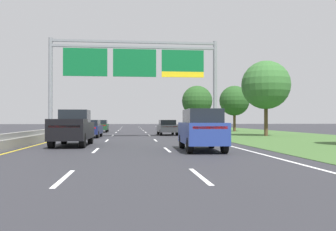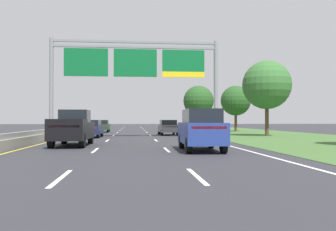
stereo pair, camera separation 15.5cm
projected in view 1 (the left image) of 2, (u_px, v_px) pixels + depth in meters
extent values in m
plane|color=#2B2B30|center=(131.00, 137.00, 34.32)|extent=(220.00, 220.00, 0.00)
cube|color=white|center=(64.00, 178.00, 9.76)|extent=(0.14, 3.00, 0.01)
cube|color=white|center=(96.00, 150.00, 18.71)|extent=(0.14, 3.00, 0.01)
cube|color=white|center=(107.00, 140.00, 27.66)|extent=(0.14, 3.00, 0.01)
cube|color=white|center=(113.00, 135.00, 36.61)|extent=(0.14, 3.00, 0.01)
cube|color=white|center=(116.00, 132.00, 45.57)|extent=(0.14, 3.00, 0.01)
cube|color=white|center=(118.00, 130.00, 54.52)|extent=(0.14, 3.00, 0.01)
cube|color=white|center=(120.00, 129.00, 63.47)|extent=(0.14, 3.00, 0.01)
cube|color=white|center=(121.00, 128.00, 72.42)|extent=(0.14, 3.00, 0.01)
cube|color=white|center=(122.00, 127.00, 81.37)|extent=(0.14, 3.00, 0.01)
cube|color=white|center=(200.00, 176.00, 10.14)|extent=(0.14, 3.00, 0.01)
cube|color=white|center=(167.00, 150.00, 19.09)|extent=(0.14, 3.00, 0.01)
cube|color=white|center=(155.00, 140.00, 28.04)|extent=(0.14, 3.00, 0.01)
cube|color=white|center=(149.00, 135.00, 36.99)|extent=(0.14, 3.00, 0.01)
cube|color=white|center=(146.00, 132.00, 45.95)|extent=(0.14, 3.00, 0.01)
cube|color=white|center=(143.00, 130.00, 54.90)|extent=(0.14, 3.00, 0.01)
cube|color=white|center=(141.00, 129.00, 63.85)|extent=(0.14, 3.00, 0.01)
cube|color=white|center=(140.00, 128.00, 72.80)|extent=(0.14, 3.00, 0.01)
cube|color=white|center=(139.00, 127.00, 81.75)|extent=(0.14, 3.00, 0.01)
cube|color=white|center=(193.00, 136.00, 34.93)|extent=(0.16, 106.00, 0.01)
cube|color=gold|center=(67.00, 137.00, 33.71)|extent=(0.16, 106.00, 0.01)
cube|color=#3D602D|center=(274.00, 136.00, 35.75)|extent=(14.00, 110.00, 0.02)
cube|color=gray|center=(60.00, 134.00, 33.64)|extent=(0.60, 110.00, 0.55)
cube|color=gray|center=(60.00, 129.00, 33.65)|extent=(0.25, 110.00, 0.30)
cylinder|color=gray|center=(50.00, 88.00, 31.85)|extent=(0.36, 0.36, 8.80)
cylinder|color=gray|center=(215.00, 89.00, 33.36)|extent=(0.36, 0.36, 8.80)
cube|color=gray|center=(135.00, 42.00, 32.66)|extent=(14.70, 0.24, 0.20)
cube|color=gray|center=(135.00, 47.00, 32.65)|extent=(14.70, 0.24, 0.20)
cube|color=#0C602D|center=(85.00, 62.00, 32.01)|extent=(3.83, 0.12, 2.47)
cube|color=#0C602D|center=(135.00, 63.00, 32.45)|extent=(3.83, 0.12, 2.47)
cube|color=#0C602D|center=(183.00, 61.00, 32.90)|extent=(3.83, 0.12, 1.97)
cube|color=yellow|center=(183.00, 75.00, 32.89)|extent=(3.83, 0.12, 0.50)
cube|color=black|center=(73.00, 131.00, 22.06)|extent=(2.06, 5.42, 1.00)
cube|color=black|center=(75.00, 116.00, 22.91)|extent=(1.74, 1.92, 0.78)
cube|color=#B21414|center=(64.00, 126.00, 19.41)|extent=(1.68, 0.10, 0.12)
cube|color=black|center=(67.00, 121.00, 20.34)|extent=(2.02, 1.97, 0.20)
cylinder|color=black|center=(64.00, 137.00, 23.80)|extent=(0.31, 0.84, 0.84)
cylinder|color=black|center=(90.00, 137.00, 23.96)|extent=(0.31, 0.84, 0.84)
cylinder|color=black|center=(51.00, 141.00, 20.14)|extent=(0.31, 0.84, 0.84)
cylinder|color=black|center=(83.00, 140.00, 20.30)|extent=(0.31, 0.84, 0.84)
cube|color=#161E47|center=(90.00, 130.00, 32.67)|extent=(1.94, 4.45, 0.72)
cube|color=black|center=(90.00, 123.00, 32.63)|extent=(1.63, 2.34, 0.52)
cube|color=#B21414|center=(87.00, 128.00, 30.52)|extent=(1.53, 0.12, 0.12)
cylinder|color=black|center=(84.00, 133.00, 34.10)|extent=(0.24, 0.67, 0.66)
cylinder|color=black|center=(101.00, 133.00, 34.22)|extent=(0.24, 0.67, 0.66)
cylinder|color=black|center=(78.00, 134.00, 31.11)|extent=(0.24, 0.67, 0.66)
cylinder|color=black|center=(97.00, 134.00, 31.23)|extent=(0.24, 0.67, 0.66)
cube|color=navy|center=(201.00, 133.00, 18.60)|extent=(2.03, 4.75, 1.05)
cube|color=black|center=(202.00, 116.00, 18.46)|extent=(1.72, 3.04, 0.68)
cube|color=#B21414|center=(210.00, 128.00, 16.30)|extent=(1.60, 0.12, 0.12)
cylinder|color=black|center=(182.00, 141.00, 20.12)|extent=(0.28, 0.77, 0.76)
cylinder|color=black|center=(211.00, 141.00, 20.25)|extent=(0.28, 0.77, 0.76)
cylinder|color=black|center=(190.00, 145.00, 16.94)|extent=(0.28, 0.77, 0.76)
cylinder|color=black|center=(224.00, 145.00, 17.06)|extent=(0.28, 0.77, 0.76)
cube|color=slate|center=(167.00, 128.00, 38.04)|extent=(1.91, 4.44, 0.72)
cube|color=black|center=(167.00, 122.00, 37.99)|extent=(1.61, 2.33, 0.52)
cube|color=#B21414|center=(170.00, 127.00, 35.89)|extent=(1.53, 0.11, 0.12)
cylinder|color=black|center=(158.00, 131.00, 39.42)|extent=(0.23, 0.66, 0.66)
cylinder|color=black|center=(173.00, 131.00, 39.61)|extent=(0.23, 0.66, 0.66)
cylinder|color=black|center=(161.00, 132.00, 36.45)|extent=(0.23, 0.66, 0.66)
cylinder|color=black|center=(177.00, 132.00, 36.64)|extent=(0.23, 0.66, 0.66)
cube|color=#193D23|center=(101.00, 127.00, 46.89)|extent=(1.86, 4.42, 0.72)
cube|color=black|center=(101.00, 122.00, 46.85)|extent=(1.58, 2.31, 0.52)
cube|color=#B21414|center=(100.00, 125.00, 44.74)|extent=(1.53, 0.09, 0.12)
cylinder|color=black|center=(96.00, 129.00, 48.28)|extent=(0.23, 0.66, 0.66)
cylinder|color=black|center=(108.00, 129.00, 48.46)|extent=(0.23, 0.66, 0.66)
cylinder|color=black|center=(93.00, 130.00, 45.31)|extent=(0.23, 0.66, 0.66)
cylinder|color=black|center=(106.00, 130.00, 45.49)|extent=(0.23, 0.66, 0.66)
cylinder|color=#4C3823|center=(266.00, 120.00, 35.39)|extent=(0.36, 0.36, 3.09)
sphere|color=#33662D|center=(266.00, 85.00, 35.43)|extent=(4.72, 4.72, 4.72)
cylinder|color=#4C3823|center=(234.00, 122.00, 49.54)|extent=(0.36, 0.36, 2.57)
sphere|color=#234C1E|center=(234.00, 101.00, 49.57)|extent=(4.08, 4.08, 4.08)
cylinder|color=#4C3823|center=(197.00, 121.00, 60.54)|extent=(0.36, 0.36, 2.72)
sphere|color=#234C1E|center=(197.00, 101.00, 60.58)|extent=(5.07, 5.07, 5.07)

